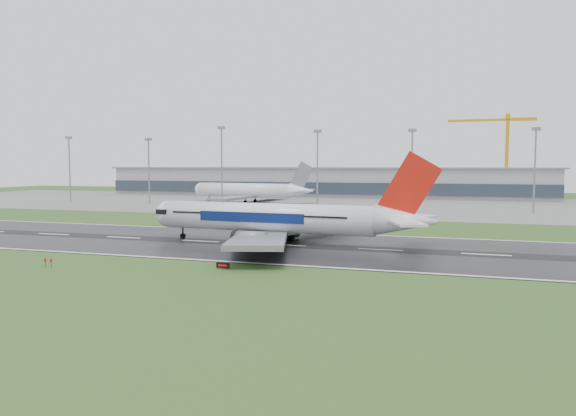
% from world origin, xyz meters
% --- Properties ---
extents(ground, '(520.00, 520.00, 0.00)m').
position_xyz_m(ground, '(0.00, 0.00, 0.00)').
color(ground, '#2B4E1C').
rests_on(ground, ground).
extents(runway, '(400.00, 45.00, 0.10)m').
position_xyz_m(runway, '(0.00, 0.00, 0.05)').
color(runway, black).
rests_on(runway, ground).
extents(apron, '(400.00, 130.00, 0.08)m').
position_xyz_m(apron, '(0.00, 125.00, 0.04)').
color(apron, slate).
rests_on(apron, ground).
extents(terminal, '(240.00, 36.00, 15.00)m').
position_xyz_m(terminal, '(0.00, 185.00, 7.50)').
color(terminal, gray).
rests_on(terminal, ground).
extents(main_airliner, '(67.05, 64.20, 18.80)m').
position_xyz_m(main_airliner, '(39.22, 1.49, 9.50)').
color(main_airliner, white).
rests_on(main_airliner, runway).
extents(parked_airliner, '(67.87, 64.25, 17.87)m').
position_xyz_m(parked_airliner, '(-16.21, 119.61, 9.01)').
color(parked_airliner, white).
rests_on(parked_airliner, apron).
extents(tower_crane, '(44.32, 2.96, 43.77)m').
position_xyz_m(tower_crane, '(97.48, 200.00, 21.89)').
color(tower_crane, orange).
rests_on(tower_crane, ground).
extents(runway_sign, '(2.31, 0.46, 1.04)m').
position_xyz_m(runway_sign, '(38.20, -27.83, 0.52)').
color(runway_sign, black).
rests_on(runway_sign, ground).
extents(floodmast_0, '(0.64, 0.64, 28.95)m').
position_xyz_m(floodmast_0, '(-97.50, 100.00, 14.48)').
color(floodmast_0, gray).
rests_on(floodmast_0, ground).
extents(floodmast_1, '(0.64, 0.64, 27.64)m').
position_xyz_m(floodmast_1, '(-55.57, 100.00, 13.82)').
color(floodmast_1, gray).
rests_on(floodmast_1, ground).
extents(floodmast_2, '(0.64, 0.64, 31.97)m').
position_xyz_m(floodmast_2, '(-20.65, 100.00, 15.98)').
color(floodmast_2, gray).
rests_on(floodmast_2, ground).
extents(floodmast_3, '(0.64, 0.64, 29.70)m').
position_xyz_m(floodmast_3, '(20.70, 100.00, 14.85)').
color(floodmast_3, gray).
rests_on(floodmast_3, ground).
extents(floodmast_4, '(0.64, 0.64, 29.35)m').
position_xyz_m(floodmast_4, '(57.24, 100.00, 14.67)').
color(floodmast_4, gray).
rests_on(floodmast_4, ground).
extents(floodmast_5, '(0.64, 0.64, 29.03)m').
position_xyz_m(floodmast_5, '(99.58, 100.00, 14.52)').
color(floodmast_5, gray).
rests_on(floodmast_5, ground).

